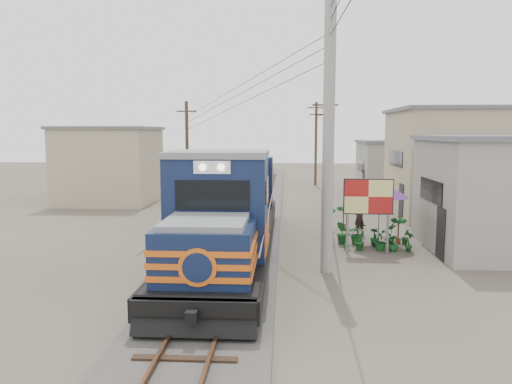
# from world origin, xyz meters

# --- Properties ---
(ground) EXTENTS (120.00, 120.00, 0.00)m
(ground) POSITION_xyz_m (0.00, 0.00, 0.00)
(ground) COLOR #473F35
(ground) RESTS_ON ground
(ballast) EXTENTS (3.60, 70.00, 0.16)m
(ballast) POSITION_xyz_m (0.00, 10.00, 0.08)
(ballast) COLOR #595651
(ballast) RESTS_ON ground
(track) EXTENTS (1.15, 70.00, 0.12)m
(track) POSITION_xyz_m (0.00, 10.00, 0.26)
(track) COLOR #51331E
(track) RESTS_ON ground
(locomotive) EXTENTS (3.06, 16.67, 4.13)m
(locomotive) POSITION_xyz_m (0.00, 1.49, 1.79)
(locomotive) COLOR black
(locomotive) RESTS_ON ground
(utility_pole_main) EXTENTS (0.40, 0.40, 10.00)m
(utility_pole_main) POSITION_xyz_m (3.50, -0.50, 5.00)
(utility_pole_main) COLOR #9E9B93
(utility_pole_main) RESTS_ON ground
(wooden_pole_mid) EXTENTS (1.60, 0.24, 7.00)m
(wooden_pole_mid) POSITION_xyz_m (4.50, 14.00, 3.68)
(wooden_pole_mid) COLOR #4C3826
(wooden_pole_mid) RESTS_ON ground
(wooden_pole_far) EXTENTS (1.60, 0.24, 7.50)m
(wooden_pole_far) POSITION_xyz_m (4.80, 28.00, 3.93)
(wooden_pole_far) COLOR #4C3826
(wooden_pole_far) RESTS_ON ground
(wooden_pole_left) EXTENTS (1.60, 0.24, 7.00)m
(wooden_pole_left) POSITION_xyz_m (-5.00, 18.00, 3.68)
(wooden_pole_left) COLOR #4C3826
(wooden_pole_left) RESTS_ON ground
(power_lines) EXTENTS (9.65, 19.00, 3.30)m
(power_lines) POSITION_xyz_m (-0.14, 8.49, 7.56)
(power_lines) COLOR black
(power_lines) RESTS_ON ground
(shophouse_mid) EXTENTS (8.40, 7.35, 6.20)m
(shophouse_mid) POSITION_xyz_m (12.50, 12.00, 3.11)
(shophouse_mid) COLOR tan
(shophouse_mid) RESTS_ON ground
(shophouse_back) EXTENTS (6.30, 6.30, 4.20)m
(shophouse_back) POSITION_xyz_m (11.00, 22.00, 2.11)
(shophouse_back) COLOR gray
(shophouse_back) RESTS_ON ground
(shophouse_left) EXTENTS (6.30, 6.30, 5.20)m
(shophouse_left) POSITION_xyz_m (-10.00, 16.00, 2.61)
(shophouse_left) COLOR tan
(shophouse_left) RESTS_ON ground
(billboard) EXTENTS (1.95, 0.18, 3.02)m
(billboard) POSITION_xyz_m (5.34, 2.22, 2.22)
(billboard) COLOR #99999E
(billboard) RESTS_ON ground
(market_umbrella) EXTENTS (2.85, 2.85, 2.76)m
(market_umbrella) POSITION_xyz_m (6.02, 3.53, 2.43)
(market_umbrella) COLOR black
(market_umbrella) RESTS_ON ground
(vendor) EXTENTS (0.76, 0.74, 1.76)m
(vendor) POSITION_xyz_m (5.54, 5.79, 0.88)
(vendor) COLOR black
(vendor) RESTS_ON ground
(plant_nursery) EXTENTS (3.21, 1.96, 1.02)m
(plant_nursery) POSITION_xyz_m (5.66, 3.44, 0.43)
(plant_nursery) COLOR #185621
(plant_nursery) RESTS_ON ground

